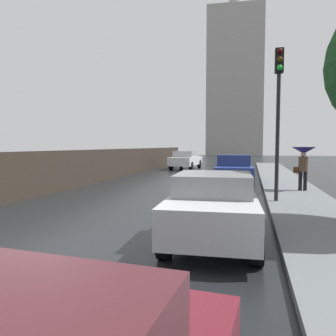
# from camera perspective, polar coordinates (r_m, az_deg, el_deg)

# --- Properties ---
(ground) EXTENTS (120.00, 120.00, 0.00)m
(ground) POSITION_cam_1_polar(r_m,az_deg,el_deg) (6.05, -22.38, -14.80)
(ground) COLOR black
(car_silver_near_kerb) EXTENTS (1.87, 3.88, 1.37)m
(car_silver_near_kerb) POSITION_cam_1_polar(r_m,az_deg,el_deg) (6.62, 8.04, -6.54)
(car_silver_near_kerb) COLOR #B2B5BA
(car_silver_near_kerb) RESTS_ON ground
(car_blue_mid_road) EXTENTS (2.02, 3.98, 1.46)m
(car_blue_mid_road) POSITION_cam_1_polar(r_m,az_deg,el_deg) (16.42, 11.38, -0.22)
(car_blue_mid_road) COLOR navy
(car_blue_mid_road) RESTS_ON ground
(car_white_far_ahead) EXTENTS (2.03, 4.61, 1.47)m
(car_white_far_ahead) POSITION_cam_1_polar(r_m,az_deg,el_deg) (26.44, 3.12, 1.50)
(car_white_far_ahead) COLOR silver
(car_white_far_ahead) RESTS_ON ground
(pedestrian_with_umbrella_near) EXTENTS (0.91, 0.91, 1.72)m
(pedestrian_with_umbrella_near) POSITION_cam_1_polar(r_m,az_deg,el_deg) (13.83, 22.62, 1.88)
(pedestrian_with_umbrella_near) COLOR black
(pedestrian_with_umbrella_near) RESTS_ON sidewalk_strip
(traffic_light) EXTENTS (0.26, 0.39, 4.79)m
(traffic_light) POSITION_cam_1_polar(r_m,az_deg,el_deg) (11.01, 18.79, 11.66)
(traffic_light) COLOR black
(traffic_light) RESTS_ON sidewalk_strip
(distant_tower) EXTENTS (10.58, 7.50, 33.91)m
(distant_tower) POSITION_cam_1_polar(r_m,az_deg,el_deg) (65.11, 11.59, 14.81)
(distant_tower) COLOR #9E9993
(distant_tower) RESTS_ON ground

